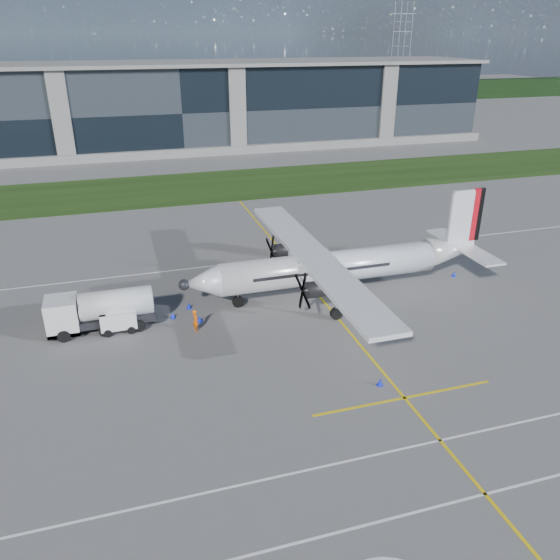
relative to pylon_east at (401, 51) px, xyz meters
name	(u,v)px	position (x,y,z in m)	size (l,w,h in m)	color
ground	(216,201)	(-85.00, -110.00, -15.00)	(400.00, 400.00, 0.00)	#595754
grass_strip	(206,186)	(-85.00, -102.00, -14.98)	(400.00, 18.00, 0.04)	black
terminal_building	(175,107)	(-85.00, -70.00, -7.50)	(120.00, 20.00, 15.00)	black
tree_line	(151,99)	(-85.00, -10.00, -12.00)	(400.00, 6.00, 6.00)	black
pylon_east	(401,51)	(0.00, 0.00, 0.00)	(9.00, 4.60, 30.00)	gray
yellow_taxiway_centerline	(315,291)	(-82.00, -140.00, -14.99)	(0.20, 70.00, 0.01)	yellow
white_lane_line	(430,508)	(-85.00, -164.00, -14.99)	(90.00, 0.15, 0.01)	white
turboprop_aircraft	(341,248)	(-80.22, -141.10, -10.88)	(26.50, 27.49, 8.25)	silver
fuel_tanker_truck	(93,312)	(-100.17, -141.69, -13.47)	(8.15, 2.65, 3.06)	silver
baggage_tug	(119,321)	(-98.43, -142.31, -14.16)	(2.79, 1.67, 1.67)	silver
ground_crew_person	(195,319)	(-92.94, -144.04, -14.00)	(0.82, 0.58, 2.01)	#F25907
safety_cone_tail	(454,274)	(-68.69, -140.83, -14.75)	(0.36, 0.36, 0.50)	#0D1EE3
safety_cone_nose_stbd	(189,305)	(-92.93, -140.18, -14.75)	(0.36, 0.36, 0.50)	#0D1EE3
safety_cone_portwing	(380,382)	(-82.86, -154.36, -14.75)	(0.36, 0.36, 0.50)	#0D1EE3
safety_cone_nose_port	(200,319)	(-92.45, -142.70, -14.75)	(0.36, 0.36, 0.50)	#0D1EE3
safety_cone_fwd	(173,315)	(-94.38, -141.49, -14.75)	(0.36, 0.36, 0.50)	#0D1EE3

